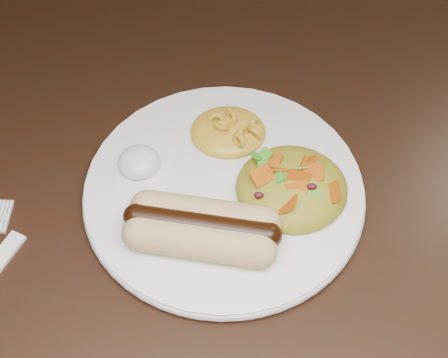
{
  "coord_description": "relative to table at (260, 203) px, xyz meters",
  "views": [
    {
      "loc": [
        -0.03,
        -0.4,
        1.23
      ],
      "look_at": [
        -0.04,
        -0.06,
        0.77
      ],
      "focal_mm": 50.0,
      "sensor_mm": 36.0,
      "label": 1
    }
  ],
  "objects": [
    {
      "name": "hotdog",
      "position": [
        -0.06,
        -0.11,
        0.12
      ],
      "size": [
        0.12,
        0.08,
        0.03
      ],
      "rotation": [
        0.0,
        0.0,
        -0.14
      ],
      "color": "tan",
      "rests_on": "plate"
    },
    {
      "name": "sour_cream",
      "position": [
        -0.12,
        -0.04,
        0.12
      ],
      "size": [
        0.05,
        0.05,
        0.02
      ],
      "primitive_type": "ellipsoid",
      "rotation": [
        0.0,
        0.0,
        0.21
      ],
      "color": "white",
      "rests_on": "plate"
    },
    {
      "name": "mac_and_cheese",
      "position": [
        -0.04,
        0.01,
        0.12
      ],
      "size": [
        0.08,
        0.07,
        0.03
      ],
      "primitive_type": "ellipsoid",
      "rotation": [
        0.0,
        0.0,
        -0.07
      ],
      "color": "yellow",
      "rests_on": "plate"
    },
    {
      "name": "plate",
      "position": [
        -0.04,
        -0.06,
        0.1
      ],
      "size": [
        0.26,
        0.26,
        0.01
      ],
      "primitive_type": "cylinder",
      "rotation": [
        0.0,
        0.0,
        0.02
      ],
      "color": "white",
      "rests_on": "table"
    },
    {
      "name": "taco_salad",
      "position": [
        0.02,
        -0.06,
        0.12
      ],
      "size": [
        0.1,
        0.1,
        0.05
      ],
      "rotation": [
        0.0,
        0.0,
        0.1
      ],
      "color": "#C68A22",
      "rests_on": "plate"
    },
    {
      "name": "table",
      "position": [
        0.0,
        0.0,
        0.0
      ],
      "size": [
        1.6,
        0.9,
        0.75
      ],
      "color": "black",
      "rests_on": "floor"
    }
  ]
}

